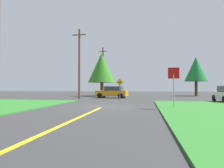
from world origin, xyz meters
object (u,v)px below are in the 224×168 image
object	(u,v)px
utility_pole_mid	(79,63)
pine_tree_center	(196,69)
utility_pole_far	(103,70)
car_approaching_junction	(112,92)
oak_tree_left	(101,68)
stop_sign	(174,79)
direction_sign	(120,87)

from	to	relation	value
utility_pole_mid	pine_tree_center	size ratio (longest dim) A/B	1.32
utility_pole_far	pine_tree_center	bearing A→B (deg)	-5.53
car_approaching_junction	oak_tree_left	bearing A→B (deg)	-57.77
car_approaching_junction	oak_tree_left	world-z (taller)	oak_tree_left
stop_sign	pine_tree_center	size ratio (longest dim) A/B	0.42
stop_sign	direction_sign	world-z (taller)	stop_sign
utility_pole_mid	direction_sign	world-z (taller)	utility_pole_mid
stop_sign	direction_sign	xyz separation A→B (m)	(-4.95, 8.98, -0.46)
car_approaching_junction	stop_sign	bearing A→B (deg)	122.59
car_approaching_junction	direction_sign	bearing A→B (deg)	116.51
oak_tree_left	pine_tree_center	bearing A→B (deg)	10.98
oak_tree_left	car_approaching_junction	bearing A→B (deg)	-64.28
utility_pole_far	pine_tree_center	xyz separation A→B (m)	(16.91, -1.64, -0.15)
car_approaching_junction	oak_tree_left	xyz separation A→B (m)	(-2.89, 6.00, 4.03)
stop_sign	utility_pole_far	world-z (taller)	utility_pole_far
utility_pole_far	direction_sign	bearing A→B (deg)	-70.99
pine_tree_center	car_approaching_junction	bearing A→B (deg)	-145.48
car_approaching_junction	pine_tree_center	world-z (taller)	pine_tree_center
utility_pole_mid	direction_sign	xyz separation A→B (m)	(5.41, -1.29, -3.06)
oak_tree_left	utility_pole_mid	bearing A→B (deg)	-95.75
oak_tree_left	pine_tree_center	distance (m)	16.47
utility_pole_far	pine_tree_center	distance (m)	16.99
utility_pole_far	oak_tree_left	distance (m)	4.83
car_approaching_junction	utility_pole_far	world-z (taller)	utility_pole_far
car_approaching_junction	utility_pole_mid	distance (m)	6.23
utility_pole_mid	pine_tree_center	world-z (taller)	utility_pole_mid
utility_pole_mid	pine_tree_center	distance (m)	21.03
utility_pole_mid	oak_tree_left	bearing A→B (deg)	84.25
pine_tree_center	stop_sign	bearing A→B (deg)	-106.65
stop_sign	oak_tree_left	xyz separation A→B (m)	(-9.44, 19.37, 2.81)
utility_pole_mid	utility_pole_far	size ratio (longest dim) A/B	0.96
utility_pole_far	direction_sign	world-z (taller)	utility_pole_far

